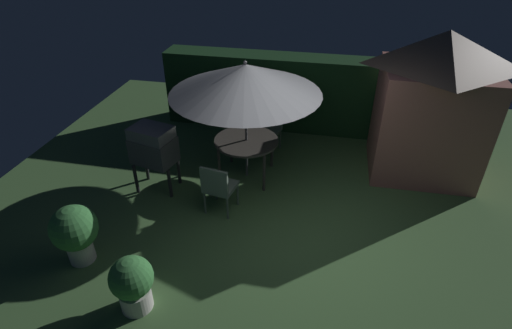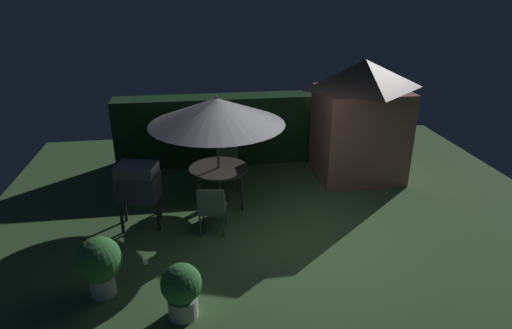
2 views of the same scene
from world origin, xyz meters
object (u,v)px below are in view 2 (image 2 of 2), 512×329
at_px(potted_plant_by_shed, 99,263).
at_px(chair_far_side, 212,207).
at_px(chair_near_shed, 226,158).
at_px(garden_shed, 360,119).
at_px(bbq_grill, 138,183).
at_px(potted_plant_by_grill, 182,289).
at_px(patio_umbrella, 217,111).
at_px(patio_table, 219,171).

bearing_deg(potted_plant_by_shed, chair_far_side, 41.31).
bearing_deg(chair_near_shed, garden_shed, -3.98).
height_order(bbq_grill, chair_far_side, bbq_grill).
height_order(chair_far_side, potted_plant_by_grill, chair_far_side).
distance_m(patio_umbrella, bbq_grill, 1.91).
bearing_deg(potted_plant_by_grill, garden_shed, 46.36).
distance_m(patio_table, potted_plant_by_shed, 3.14).
bearing_deg(garden_shed, bbq_grill, -161.14).
distance_m(chair_far_side, potted_plant_by_shed, 2.14).
xyz_separation_m(bbq_grill, chair_near_shed, (1.68, 1.77, -0.33)).
distance_m(bbq_grill, potted_plant_by_grill, 2.60).
distance_m(chair_near_shed, potted_plant_by_grill, 4.32).
relative_size(chair_near_shed, potted_plant_by_grill, 1.16).
relative_size(patio_umbrella, chair_far_side, 2.83).
xyz_separation_m(garden_shed, potted_plant_by_grill, (-3.83, -4.01, -0.90)).
relative_size(patio_table, patio_umbrella, 0.45).
distance_m(bbq_grill, chair_far_side, 1.36).
height_order(garden_shed, potted_plant_by_grill, garden_shed).
xyz_separation_m(garden_shed, bbq_grill, (-4.58, -1.56, -0.48)).
height_order(garden_shed, patio_table, garden_shed).
distance_m(patio_umbrella, chair_near_shed, 1.75).
height_order(garden_shed, chair_near_shed, garden_shed).
bearing_deg(potted_plant_by_shed, patio_table, 54.73).
relative_size(potted_plant_by_shed, potted_plant_by_grill, 1.16).
bearing_deg(patio_umbrella, chair_near_shed, 77.76).
bearing_deg(garden_shed, potted_plant_by_grill, -133.64).
height_order(patio_table, potted_plant_by_shed, potted_plant_by_shed).
height_order(patio_umbrella, chair_near_shed, patio_umbrella).
xyz_separation_m(garden_shed, patio_table, (-3.13, -0.87, -0.64)).
relative_size(garden_shed, potted_plant_by_grill, 3.35).
xyz_separation_m(patio_umbrella, bbq_grill, (-1.45, -0.70, -1.04)).
height_order(chair_near_shed, chair_far_side, same).
bearing_deg(potted_plant_by_grill, chair_far_side, 76.14).
bearing_deg(chair_near_shed, bbq_grill, -133.54).
xyz_separation_m(chair_far_side, potted_plant_by_shed, (-1.61, -1.41, 0.01)).
height_order(potted_plant_by_shed, potted_plant_by_grill, potted_plant_by_shed).
bearing_deg(potted_plant_by_shed, garden_shed, 34.71).
bearing_deg(bbq_grill, potted_plant_by_grill, -72.88).
bearing_deg(patio_table, potted_plant_by_shed, -125.27).
distance_m(patio_umbrella, chair_far_side, 1.79).
relative_size(chair_far_side, potted_plant_by_grill, 1.16).
bearing_deg(bbq_grill, potted_plant_by_shed, -100.99).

